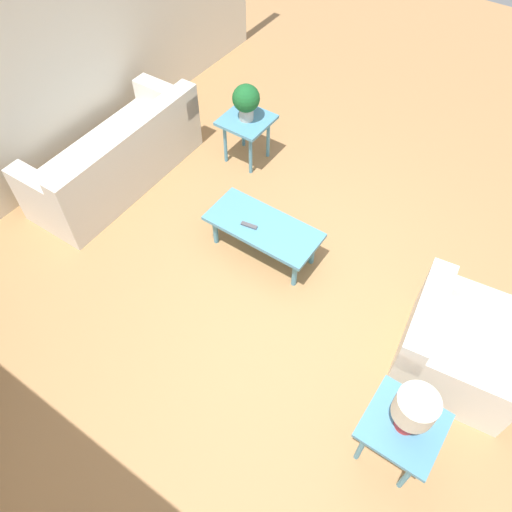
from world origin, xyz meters
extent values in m
plane|color=#A87A4C|center=(0.00, 0.00, 0.00)|extent=(14.00, 14.00, 0.00)
cube|color=silver|center=(3.06, 0.00, 1.35)|extent=(0.12, 7.20, 2.70)
cube|color=silver|center=(2.40, -0.26, 0.22)|extent=(0.84, 2.05, 0.44)
cube|color=silver|center=(2.10, -0.27, 0.63)|extent=(0.24, 2.04, 0.37)
cube|color=silver|center=(2.42, -1.18, 0.56)|extent=(0.81, 0.22, 0.24)
cube|color=silver|center=(2.38, 0.66, 0.56)|extent=(0.81, 0.22, 0.24)
cube|color=silver|center=(-1.58, -0.18, 0.19)|extent=(1.02, 1.03, 0.38)
cube|color=silver|center=(-1.22, -0.13, 0.54)|extent=(0.32, 0.94, 0.32)
cube|color=silver|center=(-1.63, 0.20, 0.48)|extent=(0.92, 0.28, 0.21)
cube|color=silver|center=(-1.53, -0.56, 0.48)|extent=(0.92, 0.28, 0.21)
cube|color=teal|center=(0.45, -0.30, 0.37)|extent=(1.11, 0.50, 0.04)
cylinder|color=teal|center=(-0.02, -0.46, 0.18)|extent=(0.05, 0.05, 0.35)
cylinder|color=teal|center=(0.92, -0.46, 0.18)|extent=(0.05, 0.05, 0.35)
cylinder|color=teal|center=(-0.02, -0.13, 0.18)|extent=(0.05, 0.05, 0.35)
cylinder|color=teal|center=(0.92, -0.13, 0.18)|extent=(0.05, 0.05, 0.35)
cube|color=teal|center=(1.41, -1.37, 0.54)|extent=(0.52, 0.52, 0.04)
cylinder|color=teal|center=(1.23, -1.55, 0.26)|extent=(0.04, 0.04, 0.52)
cylinder|color=teal|center=(1.59, -1.55, 0.26)|extent=(0.04, 0.04, 0.52)
cylinder|color=teal|center=(1.23, -1.20, 0.26)|extent=(0.04, 0.04, 0.52)
cylinder|color=teal|center=(1.59, -1.20, 0.26)|extent=(0.04, 0.04, 0.52)
cube|color=teal|center=(-1.44, 0.79, 0.54)|extent=(0.52, 0.52, 0.04)
cylinder|color=teal|center=(-1.62, 0.61, 0.26)|extent=(0.04, 0.04, 0.52)
cylinder|color=teal|center=(-1.26, 0.61, 0.26)|extent=(0.04, 0.04, 0.52)
cylinder|color=teal|center=(-1.62, 0.96, 0.26)|extent=(0.04, 0.04, 0.52)
cylinder|color=teal|center=(-1.26, 0.96, 0.26)|extent=(0.04, 0.04, 0.52)
cylinder|color=#B2ADA3|center=(1.41, -1.37, 0.63)|extent=(0.16, 0.16, 0.13)
sphere|color=#195B28|center=(1.41, -1.37, 0.82)|extent=(0.30, 0.30, 0.30)
cylinder|color=red|center=(-1.44, 0.79, 0.67)|extent=(0.15, 0.15, 0.22)
cylinder|color=beige|center=(-1.44, 0.79, 0.87)|extent=(0.28, 0.28, 0.19)
cube|color=#4C4C51|center=(0.56, -0.21, 0.40)|extent=(0.16, 0.07, 0.02)
camera|label=1|loc=(-1.30, 2.35, 3.92)|focal=35.00mm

